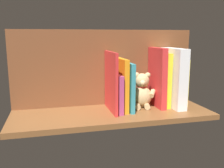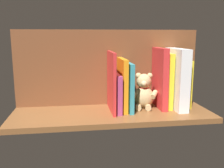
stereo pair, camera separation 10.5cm
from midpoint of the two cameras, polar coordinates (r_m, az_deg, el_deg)
ground_plane at (r=108.10cm, az=-2.80°, el=-6.92°), size 84.67×30.10×2.20cm
shelf_back_panel at (r=116.40cm, az=-4.12°, el=3.71°), size 84.67×1.50×34.86cm
book_0 at (r=120.70cm, az=12.62°, el=0.52°), size 3.17×13.33×21.48cm
dictionary_thick_white at (r=115.69cm, az=11.35°, el=1.42°), size 4.60×19.07×26.66cm
book_1 at (r=116.43cm, az=8.99°, el=1.05°), size 2.38×14.30×24.59cm
book_2 at (r=114.40cm, az=7.73°, el=1.50°), size 3.01×15.77×26.95cm
teddy_bear at (r=113.24cm, az=4.22°, el=-1.84°), size 12.55×11.75×15.97cm
book_3 at (r=109.44cm, az=0.73°, el=-0.45°), size 1.77×17.78×20.82cm
book_4 at (r=109.04cm, az=-0.60°, el=-0.04°), size 2.08×16.99×22.53cm
book_5 at (r=108.47cm, az=-1.89°, el=-1.83°), size 2.08×18.36×16.14cm
book_6 at (r=106.46cm, az=-3.00°, el=0.52°), size 1.21×19.65×25.59cm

